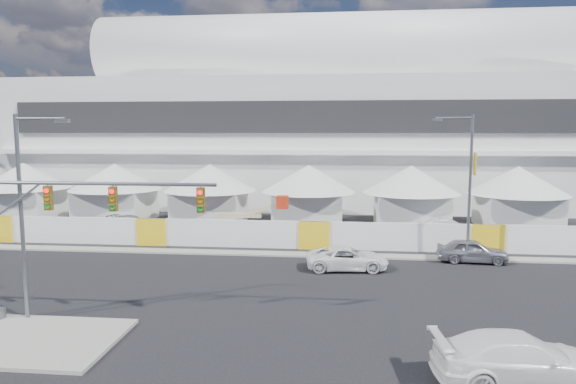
# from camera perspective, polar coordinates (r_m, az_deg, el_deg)

# --- Properties ---
(ground) EXTENTS (160.00, 160.00, 0.00)m
(ground) POSITION_cam_1_polar(r_m,az_deg,el_deg) (24.41, -13.59, -13.57)
(ground) COLOR black
(ground) RESTS_ON ground
(far_curb) EXTENTS (80.00, 1.20, 0.12)m
(far_curb) POSITION_cam_1_polar(r_m,az_deg,el_deg) (37.11, 25.04, -6.86)
(far_curb) COLOR gray
(far_curb) RESTS_ON ground
(stadium) EXTENTS (80.00, 24.80, 21.98)m
(stadium) POSITION_cam_1_polar(r_m,az_deg,el_deg) (63.06, 6.72, 7.70)
(stadium) COLOR silver
(stadium) RESTS_ON ground
(tent_row) EXTENTS (53.40, 8.40, 5.40)m
(tent_row) POSITION_cam_1_polar(r_m,az_deg,el_deg) (46.42, -3.25, 0.28)
(tent_row) COLOR silver
(tent_row) RESTS_ON ground
(hoarding_fence) EXTENTS (70.00, 0.25, 2.00)m
(hoarding_fence) POSITION_cam_1_polar(r_m,az_deg,el_deg) (36.84, 2.92, -4.82)
(hoarding_fence) COLOR white
(hoarding_fence) RESTS_ON ground
(sedan_silver) EXTENTS (2.06, 4.52, 1.50)m
(sedan_silver) POSITION_cam_1_polar(r_m,az_deg,el_deg) (35.27, 19.77, -6.16)
(sedan_silver) COLOR #A09FA3
(sedan_silver) RESTS_ON ground
(pickup_curb) EXTENTS (2.70, 5.15, 1.38)m
(pickup_curb) POSITION_cam_1_polar(r_m,az_deg,el_deg) (31.70, 6.59, -7.35)
(pickup_curb) COLOR white
(pickup_curb) RESTS_ON ground
(pickup_near) EXTENTS (2.90, 6.03, 1.69)m
(pickup_near) POSITION_cam_1_polar(r_m,az_deg,el_deg) (19.62, 24.44, -16.54)
(pickup_near) COLOR white
(pickup_near) RESTS_ON ground
(lot_car_a) EXTENTS (1.85, 4.45, 1.43)m
(lot_car_a) POSITION_cam_1_polar(r_m,az_deg,el_deg) (42.86, 17.31, -3.86)
(lot_car_a) COLOR silver
(lot_car_a) RESTS_ON ground
(lot_car_c) EXTENTS (3.26, 4.71, 1.27)m
(lot_car_c) POSITION_cam_1_polar(r_m,az_deg,el_deg) (45.49, -17.03, -3.35)
(lot_car_c) COLOR #B8B8BD
(lot_car_c) RESTS_ON ground
(traffic_mast) EXTENTS (10.39, 0.67, 6.93)m
(traffic_mast) POSITION_cam_1_polar(r_m,az_deg,el_deg) (24.59, -25.72, -4.05)
(traffic_mast) COLOR slate
(traffic_mast) RESTS_ON median_island
(streetlight_median) EXTENTS (2.49, 0.25, 8.99)m
(streetlight_median) POSITION_cam_1_polar(r_m,az_deg,el_deg) (24.98, -27.12, -1.09)
(streetlight_median) COLOR gray
(streetlight_median) RESTS_ON median_island
(streetlight_curb) EXTENTS (2.80, 0.63, 9.46)m
(streetlight_curb) POSITION_cam_1_polar(r_m,az_deg,el_deg) (35.13, 19.26, 1.64)
(streetlight_curb) COLOR slate
(streetlight_curb) RESTS_ON ground
(boom_lift) EXTENTS (6.86, 1.60, 3.49)m
(boom_lift) POSITION_cam_1_polar(r_m,az_deg,el_deg) (40.09, -6.33, -3.98)
(boom_lift) COLOR red
(boom_lift) RESTS_ON ground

